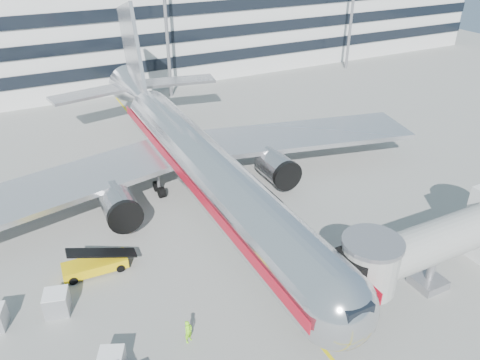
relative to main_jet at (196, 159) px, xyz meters
name	(u,v)px	position (x,y,z in m)	size (l,w,h in m)	color
ground	(254,265)	(0.00, -11.72, -4.23)	(180.00, 180.00, 0.00)	gray
lead_in_line	(205,205)	(0.00, -1.72, -4.23)	(0.25, 70.00, 0.01)	yellow
main_jet	(196,159)	(0.00, 0.00, 0.00)	(50.95, 48.70, 16.06)	silver
jet_bridge	(454,237)	(12.18, -19.72, -0.36)	(17.80, 4.50, 7.00)	silver
terminal	(91,30)	(0.00, 46.23, 3.57)	(150.00, 24.25, 15.60)	silver
belt_loader	(95,264)	(-11.40, -6.83, -3.54)	(5.16, 2.04, 2.45)	#DEB609
cargo_container_left	(57,302)	(-14.64, -10.02, -3.38)	(1.97, 1.97, 1.71)	#ABAEB3
ramp_worker	(188,332)	(-7.45, -16.59, -3.38)	(0.62, 0.41, 1.71)	#8DFF1A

